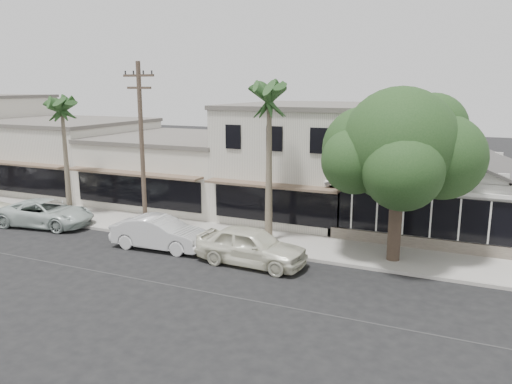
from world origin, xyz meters
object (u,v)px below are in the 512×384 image
at_px(utility_pole, 142,146).
at_px(car_0, 251,246).
at_px(car_2, 46,213).
at_px(shade_tree, 399,148).
at_px(car_1, 160,233).

bearing_deg(utility_pole, car_0, -13.82).
bearing_deg(car_0, car_2, 88.78).
height_order(car_0, car_2, car_0).
height_order(car_2, shade_tree, shade_tree).
relative_size(car_1, shade_tree, 0.61).
xyz_separation_m(car_1, car_2, (-8.20, 0.72, -0.04)).
relative_size(car_1, car_2, 0.88).
distance_m(car_0, car_1, 5.00).
bearing_deg(car_2, car_0, -101.95).
bearing_deg(utility_pole, car_1, -37.74).
xyz_separation_m(utility_pole, shade_tree, (12.61, 1.32, 0.35)).
height_order(utility_pole, car_0, utility_pole).
distance_m(car_0, shade_tree, 7.73).
bearing_deg(car_1, utility_pole, 49.22).
height_order(car_0, car_1, car_0).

